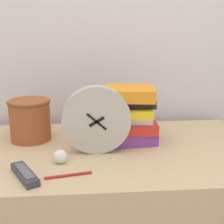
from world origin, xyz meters
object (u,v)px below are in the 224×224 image
Objects in this scene: book_stack at (126,116)px; basket at (30,119)px; desk_clock at (96,120)px; pen at (68,175)px; tv_remote at (25,174)px; crumpled_paper_ball at (60,157)px.

basket is at bearing 172.78° from book_stack.
book_stack reaches higher than basket.
desk_clock reaches higher than book_stack.
tv_remote is at bearing 178.22° from pen.
book_stack is 0.37m from basket.
desk_clock reaches higher than pen.
desk_clock is at bearing -30.51° from basket.
desk_clock is 0.23m from pen.
desk_clock is at bearing 62.96° from pen.
book_stack is 5.49× the size of crumpled_paper_ball.
tv_remote is at bearing -140.51° from book_stack.
pen is at bearing -126.55° from book_stack.
basket is at bearing 119.74° from crumpled_paper_ball.
pen is at bearing -117.04° from desk_clock.
book_stack is at bearing 37.40° from crumpled_paper_ball.
pen is (-0.09, -0.17, -0.11)m from desk_clock.
tv_remote reaches higher than pen.
basket reaches higher than tv_remote.
basket is 3.63× the size of crumpled_paper_ball.
pen is (0.03, -0.10, -0.02)m from crumpled_paper_ball.
basket is 1.06× the size of tv_remote.
book_stack is (0.11, 0.10, -0.02)m from desk_clock.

